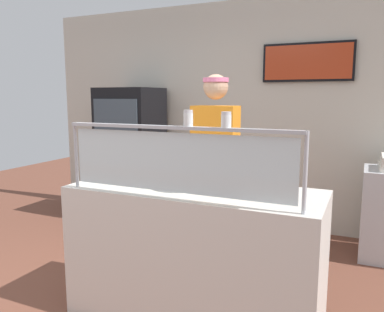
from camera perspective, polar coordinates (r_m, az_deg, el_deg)
name	(u,v)px	position (r m, az deg, el deg)	size (l,w,h in m)	color
ground_plane	(225,278)	(3.57, 4.86, -17.46)	(12.00, 12.00, 0.00)	brown
shop_rear_unit	(271,115)	(4.70, 11.60, 5.98)	(6.15, 0.13, 2.70)	beige
serving_counter	(194,254)	(2.82, 0.34, -14.25)	(1.75, 0.69, 0.95)	silver
sneeze_guard	(175,153)	(2.36, -2.48, 0.41)	(1.57, 0.06, 0.45)	#B2B5BC
pizza_tray	(181,183)	(2.76, -1.66, -3.98)	(0.47, 0.47, 0.04)	#9EA0A8
pizza_server	(183,181)	(2.73, -1.27, -3.68)	(0.07, 0.28, 0.01)	#ADAFB7
parmesan_shaker	(188,119)	(2.30, -0.56, 5.45)	(0.06, 0.06, 0.10)	white
pepper_flake_shaker	(226,121)	(2.21, 5.07, 5.20)	(0.06, 0.06, 0.09)	white
worker_figure	(215,164)	(3.32, 3.46, -1.14)	(0.41, 0.50, 1.76)	#23232D
drink_fridge	(131,154)	(5.02, -8.99, 0.28)	(0.72, 0.65, 1.68)	black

